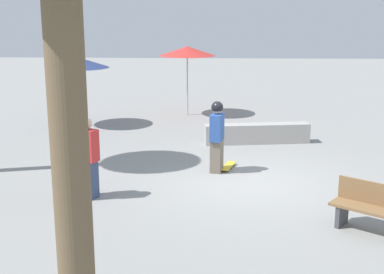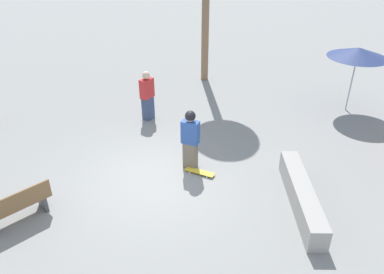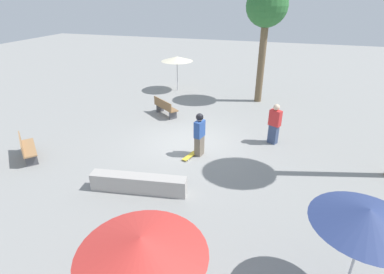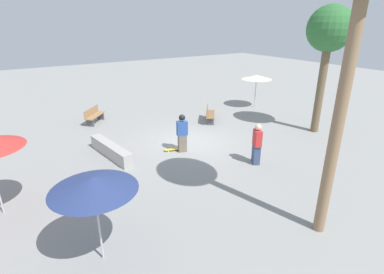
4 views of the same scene
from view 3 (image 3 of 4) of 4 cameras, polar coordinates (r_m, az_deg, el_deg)
ground_plane at (r=12.36m, az=-0.78°, el=-1.19°), size 60.00×60.00×0.00m
skater_main at (r=11.09m, az=1.43°, el=0.75°), size 0.35×0.49×1.69m
skateboard at (r=11.30m, az=-0.41°, el=-3.60°), size 0.41×0.82×0.07m
concrete_ledge at (r=9.51m, az=-10.14°, el=-8.71°), size 3.03×0.86×0.56m
bench_near at (r=12.63m, az=-28.94°, el=-1.88°), size 1.48×1.40×0.85m
bench_far at (r=15.11m, az=-5.14°, el=5.63°), size 1.54×1.31×0.85m
shade_umbrella_navy at (r=6.22m, az=30.49°, el=-12.99°), size 1.95×1.95×2.23m
shade_umbrella_red at (r=4.67m, az=-9.64°, el=-19.75°), size 1.98×1.98×2.46m
shade_umbrella_cream at (r=18.86m, az=-2.88°, el=14.65°), size 1.94×1.94×2.12m
palm_tree_right at (r=16.84m, az=14.02°, el=22.51°), size 2.12×2.12×6.09m
bystander_watching at (r=12.50m, az=15.43°, el=2.39°), size 0.52×0.44×1.68m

